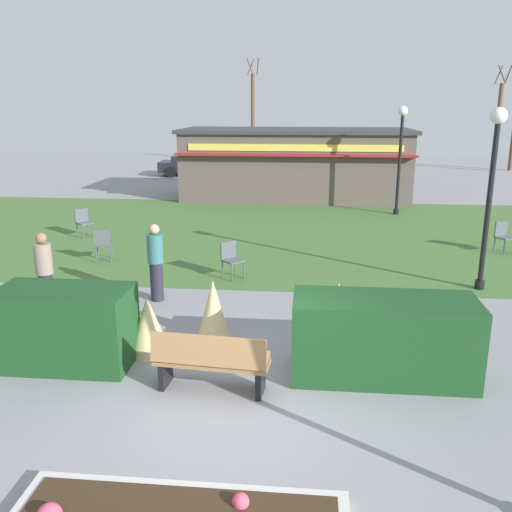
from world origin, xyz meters
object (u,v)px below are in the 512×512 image
Objects in this scene: lamppost_mid at (492,178)px; cafe_chair_north at (503,234)px; cafe_chair_west at (231,257)px; person_standing at (156,262)px; parked_car_center_slot at (283,166)px; tree_right_bg at (498,125)px; food_kiosk at (295,163)px; cafe_chair_east at (103,243)px; lamppost_far at (401,147)px; cafe_chair_center at (83,220)px; parked_car_west_slot at (195,165)px; person_strolling at (45,273)px; tree_center_bg at (253,117)px; trash_bin at (99,334)px; park_bench at (211,362)px.

lamppost_mid is 4.57× the size of cafe_chair_north.
person_standing is (-1.37, -1.77, 0.33)m from cafe_chair_west.
parked_car_center_slot reaches higher than cafe_chair_north.
cafe_chair_west is 27.56m from tree_right_bg.
lamppost_mid reaches higher than parked_car_center_slot.
food_kiosk is 11.44× the size of cafe_chair_east.
food_kiosk reaches higher than cafe_chair_west.
food_kiosk is (-4.05, 3.64, -1.02)m from lamppost_far.
food_kiosk is at bearing -48.19° from person_standing.
cafe_chair_center is at bearing 121.40° from cafe_chair_east.
cafe_chair_center is at bearing 176.76° from cafe_chair_north.
parked_car_west_slot is at bearing 104.31° from cafe_chair_west.
tree_center_bg is (1.03, 30.25, 2.39)m from person_strolling.
cafe_chair_west is (-1.18, -12.28, -1.02)m from food_kiosk.
trash_bin is at bearing -150.03° from lamppost_mid.
person_standing is (-8.79, -4.90, 0.33)m from cafe_chair_north.
tree_right_bg is at bearing -12.67° from tree_center_bg.
cafe_chair_center is 15.81m from parked_car_west_slot.
tree_right_bg is (15.07, 28.49, 2.45)m from trash_bin.
person_strolling is (0.28, -3.84, 0.33)m from cafe_chair_east.
parked_car_center_slot is 0.60× the size of tree_center_bg.
person_strolling is at bearing 144.14° from park_bench.
park_bench reaches higher than cafe_chair_west.
cafe_chair_north is (9.01, 7.71, 0.12)m from trash_bin.
tree_right_bg is (7.65, 24.21, 0.29)m from lamppost_mid.
cafe_chair_west and cafe_chair_center have the same top height.
lamppost_mid is 9.79m from cafe_chair_east.
trash_bin is at bearing -81.93° from parked_car_west_slot.
parked_car_west_slot is (-1.66, 22.44, -0.22)m from person_strolling.
park_bench is 33.27m from tree_center_bg.
lamppost_far is 2.41× the size of person_strolling.
lamppost_far is 0.94× the size of parked_car_west_slot.
lamppost_mid is at bearing -73.60° from tree_center_bg.
lamppost_far is at bearing -70.27° from person_standing.
parked_car_west_slot reaches higher than cafe_chair_east.
lamppost_mid is at bearing -114.82° from cafe_chair_north.
cafe_chair_north is (11.07, 2.06, 0.00)m from cafe_chair_east.
lamppost_far is 4.98× the size of trash_bin.
lamppost_far reaches higher than cafe_chair_north.
tree_right_bg is (16.85, 26.69, 1.99)m from person_strolling.
lamppost_mid and lamppost_far have the same top height.
cafe_chair_east and cafe_chair_center have the same top height.
tree_right_bg is (8.26, 15.28, 0.29)m from lamppost_far.
person_strolling reaches higher than park_bench.
parked_car_center_slot is (3.88, 18.60, 0.12)m from cafe_chair_east.
park_bench reaches higher than cafe_chair_north.
tree_center_bg reaches higher than lamppost_mid.
parked_car_center_slot is (-5.60, 19.97, -1.92)m from lamppost_mid.
parked_car_center_slot is at bearing 97.24° from food_kiosk.
food_kiosk reaches higher than cafe_chair_east.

